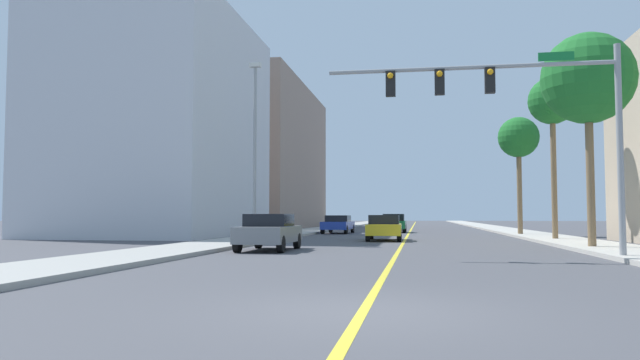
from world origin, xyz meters
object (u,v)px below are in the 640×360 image
object	(u,v)px
traffic_signal_mast	(518,103)
car_blue	(338,224)
car_gray	(269,231)
street_lamp	(255,142)
palm_far	(519,139)
car_green	(394,223)
palm_mid	(552,103)
car_yellow	(384,227)
palm_near	(588,80)

from	to	relation	value
traffic_signal_mast	car_blue	xyz separation A→B (m)	(-9.25, 24.95, -4.28)
car_blue	car_gray	xyz separation A→B (m)	(0.26, -21.94, 0.03)
street_lamp	car_blue	world-z (taller)	street_lamp
palm_far	car_gray	world-z (taller)	palm_far
car_green	palm_mid	bearing A→B (deg)	-57.59
traffic_signal_mast	car_gray	bearing A→B (deg)	161.51
car_blue	car_green	bearing A→B (deg)	-141.67
car_green	car_yellow	bearing A→B (deg)	-89.15
car_yellow	traffic_signal_mast	bearing A→B (deg)	-69.76
palm_near	street_lamp	bearing A→B (deg)	169.04
palm_far	car_green	world-z (taller)	palm_far
traffic_signal_mast	car_yellow	bearing A→B (deg)	111.47
palm_mid	car_yellow	xyz separation A→B (m)	(-8.96, -0.59, -6.64)
street_lamp	car_green	xyz separation A→B (m)	(5.90, 19.67, -4.17)
palm_mid	car_gray	size ratio (longest dim) A/B	2.12
car_gray	traffic_signal_mast	bearing A→B (deg)	161.27
car_gray	palm_far	bearing A→B (deg)	-124.16
palm_far	car_green	distance (m)	12.20
traffic_signal_mast	car_blue	bearing A→B (deg)	110.34
traffic_signal_mast	car_blue	world-z (taller)	traffic_signal_mast
car_yellow	car_blue	bearing A→B (deg)	107.90
traffic_signal_mast	palm_near	world-z (taller)	palm_near
street_lamp	car_blue	xyz separation A→B (m)	(1.83, 16.66, -4.23)
car_gray	palm_near	bearing A→B (deg)	-169.26
car_blue	palm_mid	bearing A→B (deg)	140.66
palm_far	car_yellow	world-z (taller)	palm_far
palm_near	car_gray	world-z (taller)	palm_near
traffic_signal_mast	palm_near	size ratio (longest dim) A/B	1.08
street_lamp	car_gray	size ratio (longest dim) A/B	2.14
palm_near	car_yellow	world-z (taller)	palm_near
street_lamp	car_yellow	distance (m)	8.66
traffic_signal_mast	street_lamp	distance (m)	13.84
palm_near	car_yellow	xyz separation A→B (m)	(-8.65, 7.41, -6.13)
car_yellow	car_blue	xyz separation A→B (m)	(-4.19, 12.09, -0.01)
traffic_signal_mast	car_gray	distance (m)	10.39
street_lamp	traffic_signal_mast	bearing A→B (deg)	-36.79
palm_mid	palm_near	bearing A→B (deg)	-92.22
street_lamp	car_gray	bearing A→B (deg)	-68.39
palm_far	car_blue	bearing A→B (deg)	164.49
palm_mid	car_green	size ratio (longest dim) A/B	2.20
car_yellow	car_gray	bearing A→B (deg)	-112.99
palm_mid	palm_far	size ratio (longest dim) A/B	1.11
traffic_signal_mast	street_lamp	world-z (taller)	street_lamp
palm_mid	car_green	xyz separation A→B (m)	(-9.08, 14.52, -6.60)
traffic_signal_mast	car_green	bearing A→B (deg)	100.49
palm_near	palm_far	xyz separation A→B (m)	(-0.18, 15.99, -0.38)
car_yellow	car_gray	distance (m)	10.61
car_green	car_blue	size ratio (longest dim) A/B	0.87
traffic_signal_mast	car_blue	size ratio (longest dim) A/B	2.05
palm_far	palm_near	bearing A→B (deg)	-89.35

